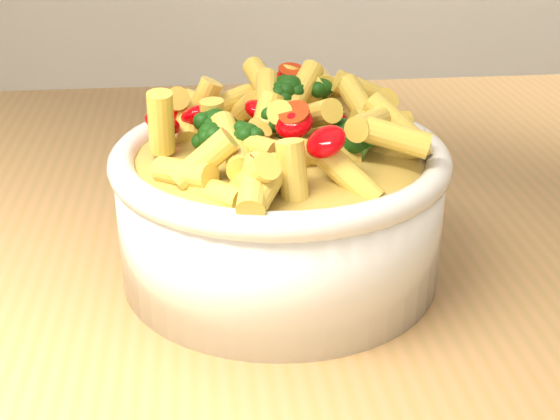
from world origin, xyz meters
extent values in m
cube|color=#AE7B4A|center=(0.00, 0.00, 0.88)|extent=(1.20, 0.80, 0.04)
cylinder|color=silver|center=(-0.09, -0.06, 0.94)|extent=(0.21, 0.21, 0.08)
ellipsoid|color=silver|center=(-0.09, -0.06, 0.92)|extent=(0.20, 0.20, 0.03)
torus|color=silver|center=(-0.09, -0.06, 0.98)|extent=(0.22, 0.22, 0.02)
ellipsoid|color=gold|center=(-0.09, -0.06, 0.98)|extent=(0.19, 0.19, 0.02)
camera|label=1|loc=(-0.14, -0.53, 1.17)|focal=50.00mm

